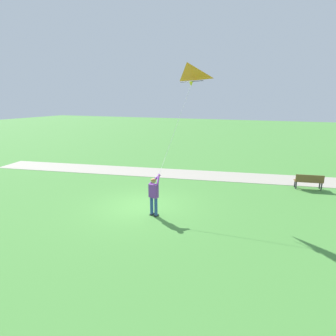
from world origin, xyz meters
name	(u,v)px	position (x,y,z in m)	size (l,w,h in m)	color
ground_plane	(143,206)	(0.00, 0.00, 0.00)	(120.00, 120.00, 0.00)	#4C8E3D
walkway_path	(213,176)	(-6.55, 2.00, 0.01)	(2.40, 32.00, 0.02)	#ADA393
person_kite_flyer	(154,193)	(0.74, 0.95, 1.05)	(0.63, 0.51, 1.83)	#232328
flying_kite	(187,74)	(-2.01, 1.50, 6.17)	(3.12, 1.82, 4.90)	orange
park_bench_near_walkway	(309,181)	(-5.82, 7.70, 0.51)	(0.68, 1.55, 0.88)	brown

